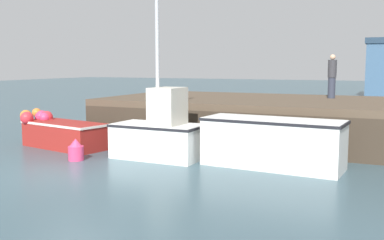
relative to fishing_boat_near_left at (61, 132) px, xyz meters
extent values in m
cube|color=#38515B|center=(2.96, -2.96, -0.62)|extent=(120.00, 160.00, 0.10)
cube|color=brown|center=(6.11, 4.84, 0.93)|extent=(12.41, 6.52, 0.25)
cube|color=#392E23|center=(6.11, 1.70, 0.12)|extent=(12.41, 0.24, 1.38)
cylinder|color=#392E23|center=(0.30, 1.82, 0.12)|extent=(0.37, 0.37, 1.38)
cylinder|color=#392E23|center=(6.11, 1.82, 0.12)|extent=(0.37, 0.37, 1.38)
cylinder|color=#392E23|center=(2.38, 7.86, 0.12)|extent=(0.37, 0.37, 1.38)
cylinder|color=#392E23|center=(9.83, 7.86, 0.12)|extent=(0.37, 0.37, 1.38)
cylinder|color=#392E23|center=(3.20, 1.82, 0.12)|extent=(5.84, 0.19, 1.29)
cube|color=maroon|center=(0.18, -0.03, -0.10)|extent=(3.45, 1.91, 0.93)
cube|color=silver|center=(0.18, -0.03, 0.31)|extent=(3.52, 1.94, 0.08)
sphere|color=orange|center=(-1.51, 0.43, 0.58)|extent=(0.34, 0.34, 0.34)
sphere|color=orange|center=(-1.43, -0.20, 0.53)|extent=(0.43, 0.43, 0.43)
sphere|color=red|center=(-0.95, 0.34, 0.46)|extent=(0.45, 0.45, 0.45)
sphere|color=red|center=(-1.29, -0.31, 0.47)|extent=(0.47, 0.47, 0.47)
sphere|color=#EA5B70|center=(-0.98, 0.37, 0.39)|extent=(0.49, 0.49, 0.49)
sphere|color=#DB3866|center=(-1.29, 0.46, 0.42)|extent=(0.51, 0.51, 0.51)
sphere|color=#DB3866|center=(-0.95, 0.23, 0.44)|extent=(0.40, 0.40, 0.40)
cube|color=silver|center=(4.11, -0.22, -0.02)|extent=(2.85, 1.50, 1.10)
cube|color=black|center=(4.11, -0.22, 0.48)|extent=(2.91, 1.53, 0.08)
cube|color=beige|center=(4.46, -0.23, 1.11)|extent=(0.89, 1.17, 1.16)
cylinder|color=#B7B7BC|center=(4.11, -0.22, 3.09)|extent=(0.12, 0.12, 2.79)
cube|color=silver|center=(7.75, 0.02, 0.14)|extent=(4.07, 1.68, 1.42)
cube|color=black|center=(7.75, 0.02, 0.80)|extent=(4.15, 1.72, 0.08)
cube|color=silver|center=(7.38, 0.09, -0.36)|extent=(2.04, 1.15, 0.42)
cube|color=#7F6647|center=(7.38, 0.09, -0.13)|extent=(0.24, 0.69, 0.04)
cylinder|color=#2D3342|center=(8.55, 6.13, 1.48)|extent=(0.29, 0.29, 0.83)
cylinder|color=#333338|center=(8.55, 6.13, 2.24)|extent=(0.34, 0.34, 0.70)
sphere|color=tan|center=(8.55, 6.13, 2.70)|extent=(0.22, 0.22, 0.22)
cylinder|color=#DB3866|center=(1.94, -1.58, -0.35)|extent=(0.48, 0.48, 0.44)
cone|color=#DB3866|center=(1.94, -1.58, 0.00)|extent=(0.38, 0.38, 0.24)
camera|label=1|loc=(11.00, -12.70, 2.40)|focal=42.36mm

